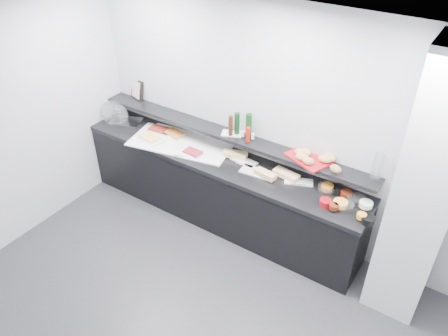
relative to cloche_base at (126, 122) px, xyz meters
The scene contains 56 objects.
back_wall 2.23m from the cloche_base, ahead, with size 5.00×0.02×2.70m, color #B4B6BB.
ceiling 3.28m from the cloche_base, 38.35° to the right, with size 5.00×5.00×0.00m, color white.
column 3.69m from the cloche_base, ahead, with size 0.50×0.50×2.70m, color silver.
buffet_cabinet 1.55m from the cloche_base, ahead, with size 3.60×0.60×0.85m, color black.
counter_top 1.46m from the cloche_base, ahead, with size 3.62×0.62×0.05m, color black.
wall_shelf 1.49m from the cloche_base, ahead, with size 3.60×0.25×0.04m, color black.
cloche_base is the anchor object (origin of this frame).
cloche_dome 0.19m from the cloche_base, 161.15° to the right, with size 0.41×0.27×0.34m, color white.
linen_runner 0.91m from the cloche_base, ahead, with size 1.24×0.59×0.01m, color white.
platter_meat_a 0.56m from the cloche_base, 11.69° to the left, with size 0.34×0.22×0.01m, color white.
food_meat_a 0.50m from the cloche_base, ahead, with size 0.23×0.15×0.02m, color maroon.
platter_salmon 0.68m from the cloche_base, ahead, with size 0.31×0.21×0.01m, color white.
food_salmon 0.74m from the cloche_base, ahead, with size 0.24×0.16×0.02m, color #CA6F29.
platter_cheese 0.62m from the cloche_base, 15.29° to the right, with size 0.28×0.19×0.01m, color silver.
food_cheese 0.55m from the cloche_base, 15.11° to the right, with size 0.25×0.16×0.02m, color #F5C15F.
platter_meat_b 1.13m from the cloche_base, ahead, with size 0.29×0.19×0.01m, color white.
food_meat_b 1.19m from the cloche_base, ahead, with size 0.21×0.13×0.02m, color maroon.
sandwich_plate_left 1.75m from the cloche_base, ahead, with size 0.32×0.14×0.01m, color silver.
sandwich_food_left 1.63m from the cloche_base, ahead, with size 0.28×0.11×0.06m, color #E8C57A.
tongs_left 1.78m from the cloche_base, ahead, with size 0.01×0.01×0.16m, color silver.
sandwich_plate_mid 2.00m from the cloche_base, ahead, with size 0.40×0.17×0.01m, color silver.
sandwich_food_mid 2.11m from the cloche_base, ahead, with size 0.24×0.09×0.06m, color tan.
tongs_mid 1.91m from the cloche_base, ahead, with size 0.01×0.01×0.16m, color silver.
sandwich_plate_right 2.45m from the cloche_base, ahead, with size 0.30×0.13×0.01m, color white.
sandwich_food_right 2.30m from the cloche_base, ahead, with size 0.29×0.11×0.06m, color #E9C27A.
tongs_right 2.46m from the cloche_base, ahead, with size 0.01×0.01×0.16m, color silver.
bowl_glass_fruit 2.76m from the cloche_base, ahead, with size 0.18×0.18×0.07m, color white.
fill_glass_fruit 2.76m from the cloche_base, ahead, with size 0.13×0.13×0.05m, color orange.
bowl_black_jam 2.86m from the cloche_base, ahead, with size 0.14×0.14×0.07m, color black.
fill_black_jam 2.96m from the cloche_base, ahead, with size 0.12×0.12×0.05m, color #5A1D0C.
bowl_glass_cream 3.08m from the cloche_base, ahead, with size 0.18×0.18×0.07m, color white.
fill_glass_cream 3.18m from the cloche_base, ahead, with size 0.13×0.13×0.05m, color white.
bowl_red_jam 2.84m from the cloche_base, ahead, with size 0.12×0.12×0.07m, color maroon.
fill_red_jam 2.94m from the cloche_base, ahead, with size 0.09×0.09×0.05m, color #5E1E0D.
bowl_glass_salmon 3.03m from the cloche_base, ahead, with size 0.16×0.16×0.07m, color white.
fill_glass_salmon 2.97m from the cloche_base, ahead, with size 0.15×0.15×0.05m, color #FB9E3D.
bowl_black_fruit 3.28m from the cloche_base, ahead, with size 0.13×0.13×0.07m, color black.
fill_black_fruit 3.21m from the cloche_base, ahead, with size 0.09×0.09×0.05m, color orange.
framed_print 0.45m from the cloche_base, 90.91° to the left, with size 0.23×0.02×0.26m, color black.
print_art 0.45m from the cloche_base, 93.42° to the left, with size 0.18×0.00×0.22m, color #D4A299.
condiment_tray 1.56m from the cloche_base, ahead, with size 0.23×0.14×0.01m, color white.
bottle_green_a 1.64m from the cloche_base, ahead, with size 0.06×0.06×0.26m, color #0E3314.
bottle_brown 1.59m from the cloche_base, ahead, with size 0.05×0.05×0.24m, color #3C1D0B.
bottle_green_b 1.78m from the cloche_base, ahead, with size 0.07×0.07×0.28m, color #103B15.
bottle_hot 1.81m from the cloche_base, ahead, with size 0.05×0.05×0.18m, color red.
shaker_salt 1.71m from the cloche_base, ahead, with size 0.03×0.03×0.07m, color white.
shaker_pepper 1.83m from the cloche_base, ahead, with size 0.04×0.04×0.07m, color white.
bread_tray 2.50m from the cloche_base, ahead, with size 0.44×0.31×0.02m, color #B1131C.
bread_roll_nw 2.46m from the cloche_base, ahead, with size 0.13×0.08×0.08m, color tan.
bread_roll_ne 2.71m from the cloche_base, ahead, with size 0.15×0.09×0.08m, color #B39044.
bread_roll_sw 2.46m from the cloche_base, ahead, with size 0.14×0.09×0.08m, color #D58251.
bread_roll_s 2.55m from the cloche_base, ahead, with size 0.12×0.08×0.08m, color #C67E4B.
bread_roll_se 2.83m from the cloche_base, ahead, with size 0.13×0.08×0.08m, color #AF6E43.
bread_roll_midw 2.41m from the cloche_base, ahead, with size 0.12×0.08×0.08m, color #D88952.
bread_roll_mide 2.68m from the cloche_base, ahead, with size 0.15×0.09×0.08m, color #C37F4A.
carafe 3.21m from the cloche_base, ahead, with size 0.10×0.10×0.30m, color silver.
Camera 1 is at (1.69, -1.77, 3.69)m, focal length 35.00 mm.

